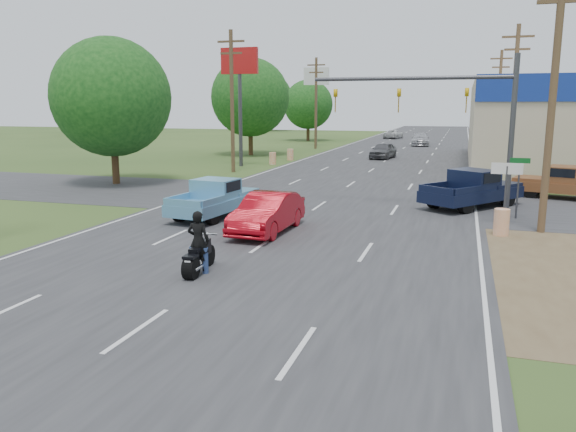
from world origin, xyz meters
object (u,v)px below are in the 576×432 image
(rider, at_px, (198,244))
(red_convertible, at_px, (267,213))
(motorcycle, at_px, (198,258))
(brown_pickup, at_px, (563,182))
(navy_pickup, at_px, (474,188))
(distant_car_white, at_px, (393,134))
(distant_car_silver, at_px, (420,139))
(blue_pickup, at_px, (216,198))
(distant_car_grey, at_px, (383,151))

(rider, bearing_deg, red_convertible, -94.65)
(motorcycle, height_order, brown_pickup, brown_pickup)
(navy_pickup, relative_size, distant_car_white, 1.22)
(motorcycle, height_order, distant_car_silver, distant_car_silver)
(red_convertible, distance_m, distant_car_silver, 50.76)
(brown_pickup, bearing_deg, navy_pickup, 149.50)
(motorcycle, distance_m, distant_car_white, 70.85)
(distant_car_silver, xyz_separation_m, distant_car_white, (-4.94, 14.37, -0.12))
(navy_pickup, bearing_deg, brown_pickup, 78.60)
(red_convertible, height_order, distant_car_white, red_convertible)
(red_convertible, bearing_deg, brown_pickup, 47.42)
(blue_pickup, bearing_deg, rider, -61.94)
(red_convertible, relative_size, navy_pickup, 0.81)
(red_convertible, distance_m, motorcycle, 5.70)
(motorcycle, height_order, navy_pickup, navy_pickup)
(navy_pickup, bearing_deg, rider, -82.75)
(navy_pickup, xyz_separation_m, brown_pickup, (4.49, 4.07, -0.05))
(distant_car_grey, relative_size, distant_car_silver, 0.82)
(motorcycle, height_order, distant_car_grey, distant_car_grey)
(blue_pickup, relative_size, distant_car_grey, 1.20)
(distant_car_silver, bearing_deg, distant_car_grey, -100.21)
(rider, relative_size, distant_car_white, 0.38)
(brown_pickup, xyz_separation_m, distant_car_white, (-15.07, 52.94, -0.21))
(rider, distance_m, blue_pickup, 8.56)
(distant_car_grey, height_order, distant_car_white, distant_car_grey)
(rider, relative_size, distant_car_grey, 0.40)
(blue_pickup, xyz_separation_m, distant_car_silver, (5.12, 48.38, -0.07))
(red_convertible, distance_m, distant_car_white, 65.17)
(blue_pickup, bearing_deg, red_convertible, -29.43)
(motorcycle, xyz_separation_m, distant_car_grey, (0.10, 37.77, 0.27))
(brown_pickup, distance_m, distant_car_grey, 23.29)
(navy_pickup, height_order, distant_car_grey, navy_pickup)
(blue_pickup, height_order, brown_pickup, brown_pickup)
(brown_pickup, bearing_deg, motorcycle, 163.07)
(distant_car_grey, distance_m, distant_car_silver, 18.75)
(motorcycle, relative_size, blue_pickup, 0.40)
(motorcycle, relative_size, brown_pickup, 0.38)
(rider, distance_m, brown_pickup, 21.57)
(motorcycle, distance_m, navy_pickup, 15.79)
(rider, bearing_deg, brown_pickup, -127.96)
(motorcycle, xyz_separation_m, distant_car_silver, (2.05, 56.42, 0.30))
(motorcycle, relative_size, distant_car_silver, 0.39)
(navy_pickup, relative_size, distant_car_silver, 1.06)
(motorcycle, bearing_deg, rider, 90.00)
(rider, relative_size, navy_pickup, 0.31)
(brown_pickup, bearing_deg, rider, 163.00)
(navy_pickup, xyz_separation_m, distant_car_grey, (-7.58, 23.98, -0.17))
(distant_car_white, bearing_deg, red_convertible, 100.98)
(brown_pickup, xyz_separation_m, distant_car_grey, (-12.07, 19.91, -0.12))
(red_convertible, bearing_deg, navy_pickup, 49.09)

